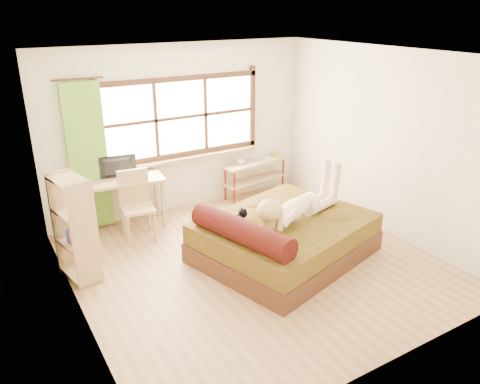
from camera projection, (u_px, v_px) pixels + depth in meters
floor at (255, 263)px, 6.28m from camera, size 4.50×4.50×0.00m
ceiling at (258, 55)px, 5.28m from camera, size 4.50×4.50×0.00m
wall_back at (181, 129)px, 7.58m from camera, size 4.50×0.00×4.50m
wall_front at (398, 241)px, 3.99m from camera, size 4.50×0.00×4.50m
wall_left at (68, 205)px, 4.71m from camera, size 0.00×4.50×4.50m
wall_right at (385, 142)px, 6.85m from camera, size 0.00×4.50×4.50m
window at (182, 120)px, 7.49m from camera, size 2.80×0.16×1.46m
curtain at (88, 158)px, 6.82m from camera, size 0.55×0.10×2.20m
bed at (282, 237)px, 6.33m from camera, size 2.59×2.28×0.84m
woman at (298, 196)px, 6.18m from camera, size 1.60×0.83×0.66m
kitten at (235, 219)px, 5.96m from camera, size 0.35×0.21×0.26m
desk at (120, 186)px, 7.02m from camera, size 1.36×0.76×0.80m
monitor at (117, 168)px, 6.96m from camera, size 0.59×0.16×0.34m
chair at (136, 201)px, 6.84m from camera, size 0.51×0.51×1.01m
pipe_shelf at (256, 170)px, 8.40m from camera, size 1.29×0.49×0.71m
cup at (241, 161)px, 8.17m from camera, size 0.15×0.15×0.10m
book at (265, 159)px, 8.42m from camera, size 0.18×0.22×0.02m
bookshelf at (75, 228)px, 5.72m from camera, size 0.44×0.64×1.34m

